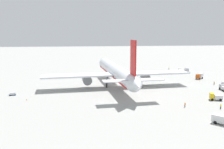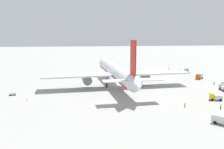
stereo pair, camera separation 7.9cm
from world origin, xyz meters
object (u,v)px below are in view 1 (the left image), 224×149
Objects in this scene: service_truck_3 at (216,97)px; traffic_cone_4 at (27,100)px; ground_worker_0 at (221,106)px; traffic_cone_0 at (42,76)px; ground_worker_2 at (172,73)px; service_truck_4 at (224,120)px; service_truck_5 at (224,88)px; traffic_cone_1 at (200,81)px; service_truck_0 at (181,71)px; ground_worker_3 at (169,68)px; service_van at (187,69)px; baggage_cart_0 at (224,83)px; baggage_cart_2 at (13,94)px; ground_worker_1 at (185,105)px; service_truck_2 at (200,76)px; ground_worker_4 at (214,83)px; traffic_cone_2 at (155,71)px; airliner at (116,72)px.

traffic_cone_4 is at bearing 83.89° from service_truck_3.
ground_worker_0 reaches higher than traffic_cone_0.
service_truck_3 is 56.87m from ground_worker_2.
service_truck_5 is at bearing -29.51° from service_truck_4.
ground_worker_2 is (81.50, -13.15, -0.63)m from service_truck_4.
service_truck_4 is 3.96× the size of ground_worker_2.
traffic_cone_1 is (20.51, 1.60, -0.98)m from service_truck_5.
service_truck_0 is 4.15× the size of ground_worker_3.
service_truck_5 is at bearing 174.54° from service_van.
service_truck_3 is 9.15× the size of traffic_cone_0.
service_truck_3 is at bearing 170.71° from service_truck_0.
baggage_cart_0 reaches higher than baggage_cart_2.
traffic_cone_1 is at bearing -175.78° from ground_worker_3.
ground_worker_1 is (-33.28, 33.02, 0.11)m from baggage_cart_0.
ground_worker_3 is (60.58, 4.55, -0.41)m from service_truck_5.
ground_worker_3 is at bearing -7.26° from ground_worker_0.
service_truck_3 is 3.12× the size of ground_worker_2.
service_truck_0 is 99.79m from baggage_cart_2.
baggage_cart_2 is 41.52m from traffic_cone_0.
service_truck_2 is 3.02× the size of ground_worker_4.
ground_worker_2 is (56.81, -2.54, -0.51)m from service_truck_3.
service_truck_3 reaches higher than service_truck_0.
service_truck_3 is at bearing -63.60° from ground_worker_1.
service_truck_5 is 11.66m from ground_worker_4.
service_van is at bearing -82.72° from traffic_cone_0.
baggage_cart_2 is (-46.17, 88.46, -0.73)m from service_truck_0.
ground_worker_4 is at bearing -158.39° from traffic_cone_2.
service_truck_4 reaches higher than traffic_cone_0.
airliner is at bearing 73.63° from service_truck_5.
traffic_cone_2 is at bearing 27.23° from ground_worker_2.
ground_worker_2 is at bearing -15.27° from ground_worker_1.
service_truck_4 reaches higher than ground_worker_2.
airliner is 14.02× the size of service_truck_2.
baggage_cart_0 is 0.91× the size of baggage_cart_2.
ground_worker_4 reaches higher than ground_worker_3.
ground_worker_0 is (-36.54, 21.87, 0.15)m from baggage_cart_0.
service_truck_0 is at bearing -19.88° from ground_worker_1.
service_truck_2 is at bearing 171.73° from service_van.
ground_worker_2 is 75.41m from traffic_cone_0.
traffic_cone_2 is (27.84, 16.84, -1.34)m from service_truck_2.
ground_worker_4 is at bearing 175.10° from service_van.
ground_worker_0 is 69.62m from traffic_cone_4.
service_truck_4 reaches higher than baggage_cart_2.
service_truck_5 is 34.61m from ground_worker_1.
service_truck_0 reaches higher than ground_worker_2.
service_truck_2 is 7.17m from traffic_cone_1.
service_truck_5 is at bearing -31.45° from ground_worker_0.
traffic_cone_4 is (15.05, 56.01, -0.58)m from ground_worker_1.
traffic_cone_0 is 1.00× the size of traffic_cone_1.
ground_worker_0 is at bearing -134.52° from traffic_cone_0.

